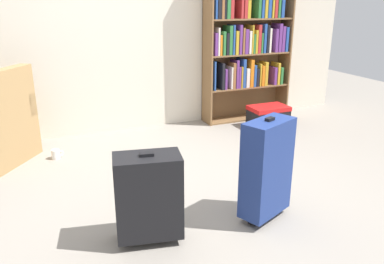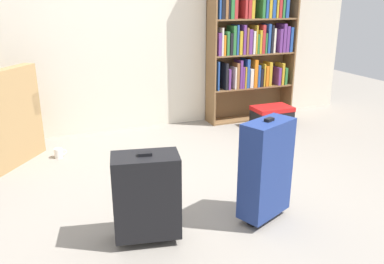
{
  "view_description": "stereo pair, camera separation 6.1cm",
  "coord_description": "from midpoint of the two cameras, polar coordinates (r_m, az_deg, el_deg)",
  "views": [
    {
      "loc": [
        -1.17,
        -2.49,
        1.49
      ],
      "look_at": [
        -0.09,
        0.06,
        0.55
      ],
      "focal_mm": 36.84,
      "sensor_mm": 36.0,
      "label": 1
    },
    {
      "loc": [
        -1.11,
        -2.51,
        1.49
      ],
      "look_at": [
        -0.09,
        0.06,
        0.55
      ],
      "focal_mm": 36.84,
      "sensor_mm": 36.0,
      "label": 2
    }
  ],
  "objects": [
    {
      "name": "mug",
      "position": [
        4.08,
        -18.33,
        -2.92
      ],
      "size": [
        0.12,
        0.08,
        0.1
      ],
      "color": "white",
      "rests_on": "ground"
    },
    {
      "name": "suitcase_black",
      "position": [
        2.52,
        -5.89,
        -9.12
      ],
      "size": [
        0.45,
        0.31,
        0.61
      ],
      "color": "black",
      "rests_on": "ground"
    },
    {
      "name": "ground_plane",
      "position": [
        3.13,
        2.47,
        -9.73
      ],
      "size": [
        9.99,
        9.99,
        0.0
      ],
      "primitive_type": "plane",
      "color": "gray"
    },
    {
      "name": "bookshelf",
      "position": [
        5.0,
        9.0,
        14.48
      ],
      "size": [
        1.13,
        0.27,
        2.07
      ],
      "color": "brown",
      "rests_on": "ground"
    },
    {
      "name": "suitcase_navy_blue",
      "position": [
        2.76,
        11.28,
        -5.23
      ],
      "size": [
        0.43,
        0.32,
        0.75
      ],
      "color": "navy",
      "rests_on": "ground"
    },
    {
      "name": "storage_box",
      "position": [
        4.88,
        11.83,
        2.26
      ],
      "size": [
        0.46,
        0.3,
        0.25
      ],
      "color": "black",
      "rests_on": "ground"
    },
    {
      "name": "back_wall",
      "position": [
        4.65,
        -7.83,
        16.28
      ],
      "size": [
        5.71,
        0.1,
        2.6
      ],
      "primitive_type": "cube",
      "color": "beige",
      "rests_on": "ground"
    }
  ]
}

